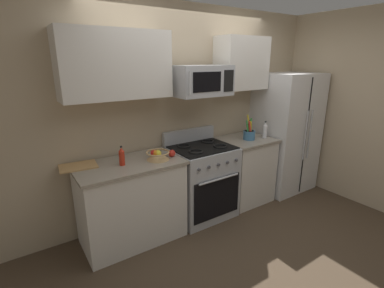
# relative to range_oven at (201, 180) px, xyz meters

# --- Properties ---
(ground_plane) EXTENTS (16.00, 16.00, 0.00)m
(ground_plane) POSITION_rel_range_oven_xyz_m (0.00, -0.65, -0.47)
(ground_plane) COLOR #473828
(wall_back) EXTENTS (8.00, 0.10, 2.60)m
(wall_back) POSITION_rel_range_oven_xyz_m (0.00, 0.38, 0.83)
(wall_back) COLOR tan
(wall_back) RESTS_ON ground
(counter_left) EXTENTS (1.12, 0.63, 0.91)m
(counter_left) POSITION_rel_range_oven_xyz_m (-0.95, -0.00, -0.02)
(counter_left) COLOR silver
(counter_left) RESTS_ON ground
(range_oven) EXTENTS (0.76, 0.68, 1.09)m
(range_oven) POSITION_rel_range_oven_xyz_m (0.00, 0.00, 0.00)
(range_oven) COLOR #B2B5BA
(range_oven) RESTS_ON ground
(counter_right) EXTENTS (0.71, 0.63, 0.91)m
(counter_right) POSITION_rel_range_oven_xyz_m (0.75, -0.00, -0.02)
(counter_right) COLOR silver
(counter_right) RESTS_ON ground
(refrigerator) EXTENTS (0.86, 0.74, 1.77)m
(refrigerator) POSITION_rel_range_oven_xyz_m (1.55, -0.02, 0.41)
(refrigerator) COLOR silver
(refrigerator) RESTS_ON ground
(wall_right) EXTENTS (0.10, 8.00, 2.60)m
(wall_right) POSITION_rel_range_oven_xyz_m (2.08, -0.65, 0.83)
(wall_right) COLOR tan
(wall_right) RESTS_ON ground
(microwave) EXTENTS (0.68, 0.44, 0.35)m
(microwave) POSITION_rel_range_oven_xyz_m (-0.00, 0.03, 1.24)
(microwave) COLOR #B2B5BA
(upper_cabinets_left) EXTENTS (1.11, 0.34, 0.67)m
(upper_cabinets_left) POSITION_rel_range_oven_xyz_m (-0.95, 0.16, 1.43)
(upper_cabinets_left) COLOR silver
(upper_cabinets_right) EXTENTS (0.70, 0.34, 0.67)m
(upper_cabinets_right) POSITION_rel_range_oven_xyz_m (0.75, 0.16, 1.43)
(upper_cabinets_right) COLOR silver
(utensil_crock) EXTENTS (0.16, 0.16, 0.34)m
(utensil_crock) POSITION_rel_range_oven_xyz_m (0.75, -0.05, 0.51)
(utensil_crock) COLOR teal
(utensil_crock) RESTS_ON counter_right
(fruit_basket) EXTENTS (0.25, 0.25, 0.11)m
(fruit_basket) POSITION_rel_range_oven_xyz_m (-0.64, -0.07, 0.49)
(fruit_basket) COLOR tan
(fruit_basket) RESTS_ON counter_left
(apple_loose) EXTENTS (0.08, 0.08, 0.08)m
(apple_loose) POSITION_rel_range_oven_xyz_m (-0.47, -0.08, 0.48)
(apple_loose) COLOR red
(apple_loose) RESTS_ON counter_left
(cutting_board) EXTENTS (0.38, 0.29, 0.02)m
(cutting_board) POSITION_rel_range_oven_xyz_m (-1.42, 0.17, 0.44)
(cutting_board) COLOR tan
(cutting_board) RESTS_ON counter_left
(bottle_soy) EXTENTS (0.06, 0.06, 0.21)m
(bottle_soy) POSITION_rel_range_oven_xyz_m (0.95, 0.14, 0.53)
(bottle_soy) COLOR #382314
(bottle_soy) RESTS_ON counter_right
(bottle_vinegar) EXTENTS (0.06, 0.06, 0.23)m
(bottle_vinegar) POSITION_rel_range_oven_xyz_m (1.00, -0.10, 0.54)
(bottle_vinegar) COLOR silver
(bottle_vinegar) RESTS_ON counter_right
(bottle_hot_sauce) EXTENTS (0.06, 0.06, 0.20)m
(bottle_hot_sauce) POSITION_rel_range_oven_xyz_m (-1.02, -0.02, 0.53)
(bottle_hot_sauce) COLOR red
(bottle_hot_sauce) RESTS_ON counter_left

